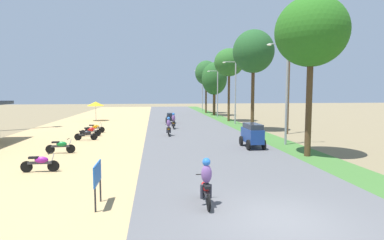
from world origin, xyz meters
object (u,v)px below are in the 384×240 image
street_signboard (97,176)px  car_hatchback_black (170,118)px  motorbike_ahead_third (173,121)px  streetlamp_mid (235,88)px  median_tree_nearest (311,32)px  median_tree_fifth (206,73)px  motorbike_ahead_second (169,127)px  parked_motorbike_fifth (95,128)px  median_tree_third (229,63)px  motorbike_foreground_rider (206,183)px  vendor_umbrella (96,104)px  car_van_blue (252,134)px  median_tree_fourth (214,79)px  parked_motorbike_fourth (91,131)px  streetlamp_farthest (202,87)px  parked_motorbike_third (86,134)px  parked_motorbike_nearest (40,162)px  streetlamp_near (287,86)px  streetlamp_far (218,90)px  parked_motorbike_second (61,146)px  utility_pole_near (288,88)px  median_tree_second (253,52)px

street_signboard → car_hatchback_black: bearing=82.1°
motorbike_ahead_third → streetlamp_mid: bearing=27.6°
street_signboard → median_tree_nearest: 14.59m
median_tree_fifth → motorbike_ahead_second: (-7.94, -28.13, -6.29)m
streetlamp_mid → parked_motorbike_fifth: bearing=-157.6°
street_signboard → car_hatchback_black: size_ratio=0.75×
street_signboard → median_tree_third: median_tree_third is taller
median_tree_nearest → motorbike_foreground_rider: bearing=-135.0°
vendor_umbrella → car_van_blue: 26.05m
parked_motorbike_fifth → median_tree_nearest: 20.42m
median_tree_fourth → car_van_blue: 29.78m
parked_motorbike_fourth → streetlamp_farthest: 37.72m
parked_motorbike_third → parked_motorbike_fifth: bearing=91.6°
vendor_umbrella → parked_motorbike_nearest: bearing=-85.4°
vendor_umbrella → streetlamp_mid: streetlamp_mid is taller
streetlamp_farthest → parked_motorbike_third: bearing=-112.2°
parked_motorbike_nearest → vendor_umbrella: vendor_umbrella is taller
parked_motorbike_nearest → streetlamp_near: (15.03, 6.16, 3.79)m
motorbike_foreground_rider → parked_motorbike_fifth: bearing=110.1°
streetlamp_farthest → parked_motorbike_fourth: bearing=-113.6°
streetlamp_far → streetlamp_farthest: streetlamp_farthest is taller
parked_motorbike_fourth → parked_motorbike_second: bearing=-92.7°
parked_motorbike_fifth → median_tree_fourth: (15.13, 19.83, 5.37)m
median_tree_fifth → vendor_umbrella: bearing=-142.3°
car_van_blue → car_hatchback_black: bearing=105.3°
vendor_umbrella → streetlamp_farthest: size_ratio=0.31×
utility_pole_near → car_van_blue: bearing=-128.8°
parked_motorbike_nearest → median_tree_nearest: median_tree_nearest is taller
median_tree_fifth → car_hatchback_black: 19.74m
median_tree_second → motorbike_ahead_third: bearing=162.8°
median_tree_fifth → car_van_blue: 35.32m
motorbike_foreground_rider → parked_motorbike_third: bearing=114.9°
median_tree_fourth → motorbike_ahead_third: (-7.65, -17.59, -5.06)m
streetlamp_mid → utility_pole_near: 9.12m
car_van_blue → street_signboard: bearing=-130.3°
parked_motorbike_fifth → median_tree_second: median_tree_second is taller
median_tree_nearest → vendor_umbrella: bearing=124.2°
parked_motorbike_second → car_van_blue: car_van_blue is taller
median_tree_fourth → motorbike_ahead_third: bearing=-113.5°
parked_motorbike_fifth → motorbike_ahead_third: (7.48, 2.24, 0.30)m
streetlamp_far → motorbike_ahead_second: streetlamp_far is taller
car_van_blue → parked_motorbike_third: bearing=158.1°
parked_motorbike_fifth → street_signboard: 19.88m
parked_motorbike_nearest → motorbike_foreground_rider: (7.22, -5.36, 0.30)m
median_tree_nearest → parked_motorbike_nearest: bearing=-171.9°
parked_motorbike_nearest → streetlamp_farthest: 49.11m
streetlamp_far → parked_motorbike_third: bearing=-125.0°
median_tree_second → parked_motorbike_fifth: bearing=179.5°
median_tree_nearest → median_tree_fourth: (0.44, 32.26, -1.47)m
median_tree_fourth → median_tree_fifth: bearing=94.5°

